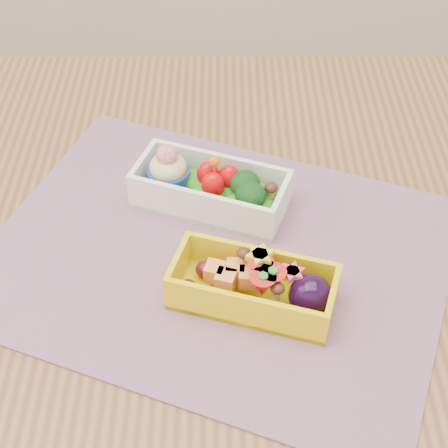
{
  "coord_description": "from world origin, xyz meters",
  "views": [
    {
      "loc": [
        0.01,
        -0.47,
        1.26
      ],
      "look_at": [
        0.01,
        0.02,
        0.79
      ],
      "focal_mm": 56.92,
      "sensor_mm": 36.0,
      "label": 1
    }
  ],
  "objects_px": {
    "bento_yellow": "(257,286)",
    "bento_white": "(210,188)",
    "table": "(218,334)",
    "placemat": "(216,256)"
  },
  "relations": [
    {
      "from": "placemat",
      "to": "bento_yellow",
      "type": "bearing_deg",
      "value": -58.33
    },
    {
      "from": "table",
      "to": "bento_white",
      "type": "bearing_deg",
      "value": 94.58
    },
    {
      "from": "table",
      "to": "bento_white",
      "type": "xyz_separation_m",
      "value": [
        -0.01,
        0.1,
        0.12
      ]
    },
    {
      "from": "bento_white",
      "to": "bento_yellow",
      "type": "bearing_deg",
      "value": -51.71
    },
    {
      "from": "table",
      "to": "bento_yellow",
      "type": "relative_size",
      "value": 7.4
    },
    {
      "from": "placemat",
      "to": "bento_yellow",
      "type": "height_order",
      "value": "bento_yellow"
    },
    {
      "from": "table",
      "to": "bento_yellow",
      "type": "xyz_separation_m",
      "value": [
        0.04,
        -0.04,
        0.12
      ]
    },
    {
      "from": "table",
      "to": "placemat",
      "type": "relative_size",
      "value": 2.71
    },
    {
      "from": "placemat",
      "to": "table",
      "type": "bearing_deg",
      "value": -88.14
    },
    {
      "from": "bento_yellow",
      "to": "bento_white",
      "type": "bearing_deg",
      "value": 124.89
    }
  ]
}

